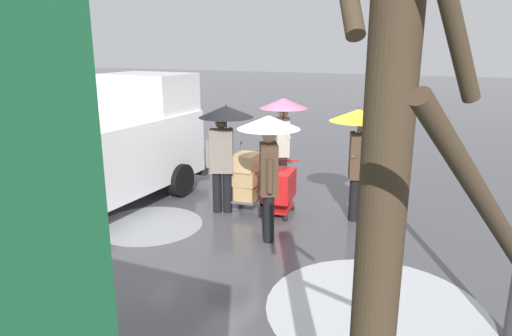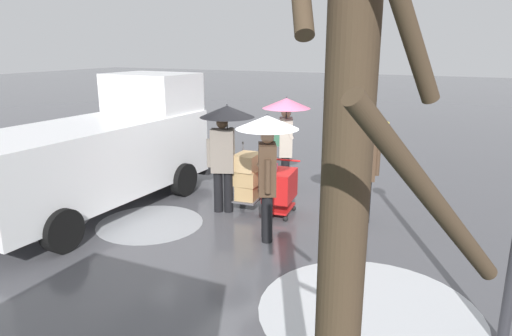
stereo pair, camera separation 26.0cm
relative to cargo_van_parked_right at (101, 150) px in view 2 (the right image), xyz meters
name	(u,v)px [view 2 (the right image)]	position (x,y,z in m)	size (l,w,h in m)	color
ground_plane	(266,218)	(-3.23, -0.87, -1.18)	(90.00, 90.00, 0.00)	#4C4C51
slush_patch_near_cluster	(150,223)	(-1.41, 0.35, -1.18)	(1.95, 1.95, 0.01)	#999BA0
slush_patch_under_van	(32,222)	(0.61, 1.26, -1.18)	(2.05, 2.05, 0.01)	silver
slush_patch_mid_street	(369,311)	(-5.73, 1.49, -1.18)	(2.76, 2.76, 0.01)	silver
cargo_van_parked_right	(101,150)	(0.00, 0.00, 0.00)	(2.31, 5.39, 2.60)	white
shopping_cart_vendor	(280,187)	(-3.39, -1.13, -0.61)	(0.65, 0.88, 1.04)	red
hand_dolly_boxes	(248,176)	(-2.69, -1.15, -0.50)	(0.57, 0.74, 1.32)	#515156
pedestrian_pink_side	(225,133)	(-2.37, -0.83, 0.41)	(1.04, 1.04, 2.15)	black
pedestrian_black_side	(361,139)	(-4.83, -1.44, 0.39)	(1.04, 1.04, 2.15)	black
pedestrian_white_side	(267,148)	(-3.63, -0.01, 0.41)	(1.04, 1.04, 2.15)	black
pedestrian_far_side	(286,123)	(-2.92, -2.54, 0.39)	(1.04, 1.04, 2.15)	black
bare_tree_near	(341,306)	(-6.15, 4.59, 0.73)	(1.11, 0.93, 3.90)	#423323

